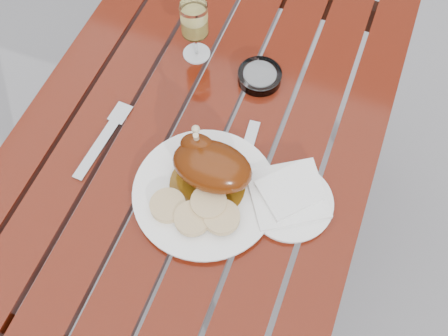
{
  "coord_description": "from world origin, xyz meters",
  "views": [
    {
      "loc": [
        0.27,
        -0.58,
        1.71
      ],
      "look_at": [
        0.09,
        -0.11,
        0.78
      ],
      "focal_mm": 40.0,
      "sensor_mm": 36.0,
      "label": 1
    }
  ],
  "objects_px": {
    "wine_glass": "(195,31)",
    "ashtray": "(260,76)",
    "dinner_plate": "(205,193)",
    "side_plate": "(290,202)",
    "table": "(208,192)"
  },
  "relations": [
    {
      "from": "table",
      "to": "dinner_plate",
      "type": "height_order",
      "value": "dinner_plate"
    },
    {
      "from": "table",
      "to": "ashtray",
      "type": "bearing_deg",
      "value": 62.99
    },
    {
      "from": "table",
      "to": "side_plate",
      "type": "distance_m",
      "value": 0.47
    },
    {
      "from": "table",
      "to": "dinner_plate",
      "type": "bearing_deg",
      "value": -66.79
    },
    {
      "from": "table",
      "to": "dinner_plate",
      "type": "xyz_separation_m",
      "value": [
        0.07,
        -0.17,
        0.38
      ]
    },
    {
      "from": "table",
      "to": "ashtray",
      "type": "xyz_separation_m",
      "value": [
        0.08,
        0.16,
        0.39
      ]
    },
    {
      "from": "ashtray",
      "to": "dinner_plate",
      "type": "bearing_deg",
      "value": -91.33
    },
    {
      "from": "wine_glass",
      "to": "ashtray",
      "type": "distance_m",
      "value": 0.19
    },
    {
      "from": "side_plate",
      "to": "ashtray",
      "type": "xyz_separation_m",
      "value": [
        -0.17,
        0.29,
        0.01
      ]
    },
    {
      "from": "wine_glass",
      "to": "ashtray",
      "type": "xyz_separation_m",
      "value": [
        0.17,
        -0.02,
        -0.07
      ]
    },
    {
      "from": "wine_glass",
      "to": "ashtray",
      "type": "bearing_deg",
      "value": -7.01
    },
    {
      "from": "wine_glass",
      "to": "ashtray",
      "type": "relative_size",
      "value": 1.51
    },
    {
      "from": "dinner_plate",
      "to": "side_plate",
      "type": "xyz_separation_m",
      "value": [
        0.17,
        0.04,
        -0.0
      ]
    },
    {
      "from": "wine_glass",
      "to": "side_plate",
      "type": "bearing_deg",
      "value": -42.45
    },
    {
      "from": "dinner_plate",
      "to": "side_plate",
      "type": "bearing_deg",
      "value": 14.18
    }
  ]
}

